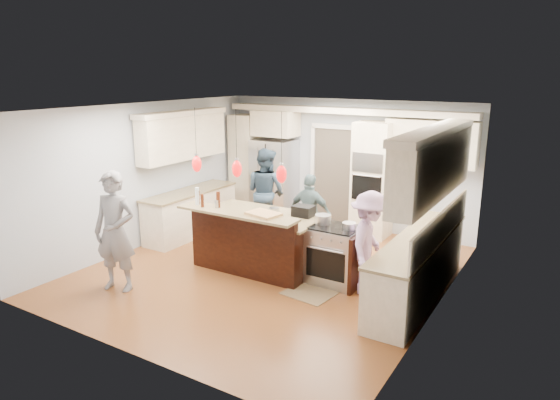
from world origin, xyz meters
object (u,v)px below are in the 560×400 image
Objects in this scene: island_range at (336,255)px; person_bar_end at (115,232)px; kitchen_island at (259,239)px; refrigerator at (274,180)px; person_far_left at (266,192)px.

person_bar_end is at bearing -144.66° from island_range.
island_range is at bearing 3.04° from kitchen_island.
refrigerator is 4.44m from person_bar_end.
kitchen_island is 1.80m from person_far_left.
island_range is at bearing 19.72° from person_bar_end.
person_far_left reaches higher than island_range.
refrigerator is 0.86× the size of kitchen_island.
refrigerator is 1.01× the size of person_far_left.
refrigerator is at bearing 137.41° from island_range.
island_range is 2.72m from person_far_left.
person_far_left is at bearing 147.29° from island_range.
refrigerator reaches higher than kitchen_island.
kitchen_island is at bearing 38.77° from person_bar_end.
person_bar_end is 1.03× the size of person_far_left.
kitchen_island is (1.30, -2.57, -0.41)m from refrigerator.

